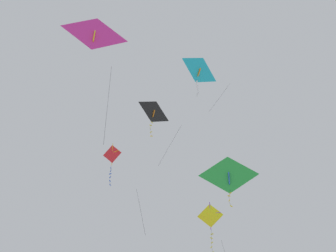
{
  "coord_description": "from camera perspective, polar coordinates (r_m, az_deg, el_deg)",
  "views": [
    {
      "loc": [
        18.14,
        17.04,
        0.5
      ],
      "look_at": [
        -2.04,
        2.16,
        26.71
      ],
      "focal_mm": 58.33,
      "sensor_mm": 36.0,
      "label": 1
    }
  ],
  "objects": [
    {
      "name": "kite_delta_upper_right",
      "position": [
        31.02,
        -7.71,
        9.4
      ],
      "size": [
        2.99,
        2.58,
        10.24
      ],
      "rotation": [
        0.19,
        0.0,
        2.49
      ],
      "color": "#DB2D93"
    },
    {
      "name": "kite_diamond_near_right",
      "position": [
        36.55,
        -5.76,
        -3.22
      ],
      "size": [
        3.46,
        3.34,
        8.05
      ],
      "rotation": [
        0.46,
        0.0,
        2.24
      ],
      "color": "red"
    },
    {
      "name": "kite_delta_near_left",
      "position": [
        39.69,
        -1.53,
        1.43
      ],
      "size": [
        3.16,
        2.07,
        7.75
      ],
      "rotation": [
        0.29,
        0.0,
        2.92
      ],
      "color": "black"
    },
    {
      "name": "kite_delta_far_centre",
      "position": [
        33.74,
        6.36,
        -5.19
      ],
      "size": [
        2.02,
        2.57,
        3.01
      ],
      "rotation": [
        0.37,
        0.0,
        2.16
      ],
      "color": "green"
    },
    {
      "name": "kite_diamond_highest",
      "position": [
        35.03,
        4.47,
        -9.46
      ],
      "size": [
        1.88,
        1.93,
        6.61
      ],
      "rotation": [
        0.21,
        0.0,
        2.21
      ],
      "color": "yellow"
    },
    {
      "name": "kite_delta_mid_left",
      "position": [
        43.61,
        3.25,
        5.79
      ],
      "size": [
        3.83,
        2.36,
        8.26
      ],
      "rotation": [
        0.46,
        0.0,
        2.9
      ],
      "color": "#1EB2C6"
    }
  ]
}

